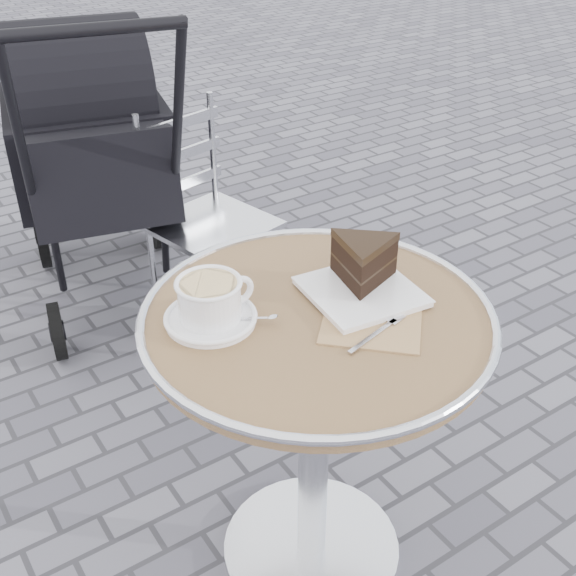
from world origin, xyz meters
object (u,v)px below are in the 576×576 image
bistro_chair (194,196)px  baby_stroller (94,164)px  cappuccino_set (211,304)px  cake_plate_set (363,268)px  cafe_table (316,378)px

bistro_chair → baby_stroller: (-0.20, 0.40, 0.02)m
cappuccino_set → bistro_chair: cappuccino_set is taller
cappuccino_set → cake_plate_set: bearing=-11.6°
cappuccino_set → cake_plate_set: size_ratio=0.56×
bistro_chair → baby_stroller: size_ratio=0.67×
cafe_table → cappuccino_set: size_ratio=3.84×
cafe_table → cake_plate_set: 0.26m
cappuccino_set → cake_plate_set: 0.33m
baby_stroller → cappuccino_set: bearing=-86.7°
cake_plate_set → bistro_chair: (0.14, 1.06, -0.29)m
cappuccino_set → baby_stroller: bearing=81.0°
cafe_table → bistro_chair: bistro_chair is taller
bistro_chair → baby_stroller: baby_stroller is taller
bistro_chair → cafe_table: bearing=-116.9°
cappuccino_set → cafe_table: bearing=-26.0°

